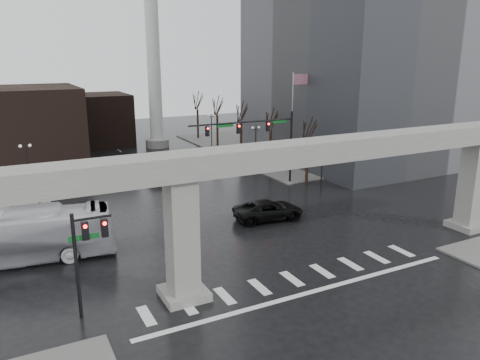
{
  "coord_description": "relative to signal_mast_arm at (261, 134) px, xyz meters",
  "views": [
    {
      "loc": [
        -15.55,
        -23.79,
        13.95
      ],
      "look_at": [
        0.6,
        7.44,
        4.5
      ],
      "focal_mm": 35.0,
      "sensor_mm": 36.0,
      "label": 1
    }
  ],
  "objects": [
    {
      "name": "tree_right_1",
      "position": [
        5.54,
        7.22,
        -2.98
      ],
      "size": [
        1.09,
        1.61,
        7.67
      ],
      "color": "black",
      "rests_on": "ground"
    },
    {
      "name": "lamp_left_1",
      "position": [
        -22.49,
        9.2,
        -2.36
      ],
      "size": [
        1.22,
        0.32,
        5.11
      ],
      "color": "black",
      "rests_on": "ground"
    },
    {
      "name": "city_bus",
      "position": [
        -24.55,
        -8.89,
        -3.98
      ],
      "size": [
        13.62,
        5.22,
        3.7
      ],
      "primitive_type": "imported",
      "rotation": [
        0.0,
        0.0,
        1.41
      ],
      "color": "silver",
      "rests_on": "ground"
    },
    {
      "name": "ground",
      "position": [
        -8.99,
        -18.8,
        -5.83
      ],
      "size": [
        160.0,
        160.0,
        0.0
      ],
      "primitive_type": "plane",
      "color": "black",
      "rests_on": "ground"
    },
    {
      "name": "smokestack",
      "position": [
        -2.99,
        27.2,
        7.52
      ],
      "size": [
        3.6,
        3.6,
        30.0
      ],
      "color": "silver",
      "rests_on": "ground"
    },
    {
      "name": "lamp_left_0",
      "position": [
        -22.49,
        -4.8,
        -2.36
      ],
      "size": [
        1.22,
        0.32,
        5.11
      ],
      "color": "black",
      "rests_on": "ground"
    },
    {
      "name": "signal_mast_arm",
      "position": [
        0.0,
        0.0,
        0.0
      ],
      "size": [
        12.12,
        0.43,
        8.0
      ],
      "color": "black",
      "rests_on": "ground"
    },
    {
      "name": "tree_right_3",
      "position": [
        5.54,
        23.22,
        -2.85
      ],
      "size": [
        1.11,
        1.66,
        8.02
      ],
      "color": "black",
      "rests_on": "ground"
    },
    {
      "name": "lamp_right_1",
      "position": [
        4.51,
        9.2,
        -2.36
      ],
      "size": [
        1.22,
        0.32,
        5.11
      ],
      "color": "black",
      "rests_on": "ground"
    },
    {
      "name": "tree_right_0",
      "position": [
        5.54,
        -0.78,
        -3.04
      ],
      "size": [
        1.09,
        1.58,
        7.5
      ],
      "color": "black",
      "rests_on": "ground"
    },
    {
      "name": "sidewalk_ne",
      "position": [
        17.01,
        17.2,
        -5.75
      ],
      "size": [
        28.0,
        36.0,
        0.15
      ],
      "primitive_type": "cube",
      "color": "#62605D",
      "rests_on": "ground"
    },
    {
      "name": "far_car",
      "position": [
        -9.48,
        6.93,
        -5.16
      ],
      "size": [
        2.2,
        4.12,
        1.34
      ],
      "primitive_type": "imported",
      "rotation": [
        0.0,
        0.0,
        0.16
      ],
      "color": "black",
      "rests_on": "ground"
    },
    {
      "name": "elevated_guideway",
      "position": [
        -7.73,
        -18.8,
        1.05
      ],
      "size": [
        48.0,
        2.6,
        8.7
      ],
      "color": "gray",
      "rests_on": "ground"
    },
    {
      "name": "pickup_truck",
      "position": [
        -4.57,
        -9.38,
        -4.98
      ],
      "size": [
        6.4,
        3.5,
        1.7
      ],
      "primitive_type": "imported",
      "rotation": [
        0.0,
        0.0,
        1.46
      ],
      "color": "black",
      "rests_on": "ground"
    },
    {
      "name": "lamp_left_2",
      "position": [
        -22.49,
        23.2,
        -2.36
      ],
      "size": [
        1.22,
        0.32,
        5.11
      ],
      "color": "black",
      "rests_on": "ground"
    },
    {
      "name": "building_far_mid",
      "position": [
        -10.99,
        33.2,
        -1.83
      ],
      "size": [
        10.0,
        10.0,
        8.0
      ],
      "primitive_type": "cube",
      "color": "black",
      "rests_on": "ground"
    },
    {
      "name": "lamp_right_2",
      "position": [
        4.51,
        23.2,
        -2.36
      ],
      "size": [
        1.22,
        0.32,
        5.11
      ],
      "color": "black",
      "rests_on": "ground"
    },
    {
      "name": "lamp_right_0",
      "position": [
        4.51,
        -4.8,
        -2.36
      ],
      "size": [
        1.22,
        0.32,
        5.11
      ],
      "color": "black",
      "rests_on": "ground"
    },
    {
      "name": "flagpole_assembly",
      "position": [
        6.3,
        3.2,
        1.7
      ],
      "size": [
        2.06,
        0.12,
        12.0
      ],
      "color": "silver",
      "rests_on": "ground"
    },
    {
      "name": "tree_right_4",
      "position": [
        5.54,
        31.22,
        -2.79
      ],
      "size": [
        1.12,
        1.69,
        8.19
      ],
      "color": "black",
      "rests_on": "ground"
    },
    {
      "name": "building_far_left",
      "position": [
        -22.99,
        23.2,
        -0.83
      ],
      "size": [
        16.0,
        14.0,
        10.0
      ],
      "primitive_type": "cube",
      "color": "black",
      "rests_on": "ground"
    },
    {
      "name": "signal_left_pole",
      "position": [
        -21.24,
        -18.3,
        -1.76
      ],
      "size": [
        2.3,
        0.3,
        6.0
      ],
      "color": "black",
      "rests_on": "ground"
    },
    {
      "name": "tree_right_2",
      "position": [
        5.54,
        15.22,
        -2.91
      ],
      "size": [
        1.1,
        1.63,
        7.85
      ],
      "color": "black",
      "rests_on": "ground"
    }
  ]
}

